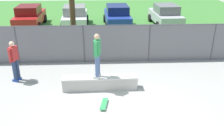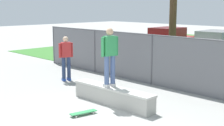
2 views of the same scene
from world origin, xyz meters
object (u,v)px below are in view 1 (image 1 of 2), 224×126
object	(u,v)px
skateboarder	(97,54)
bystander	(14,60)
skateboard	(104,104)
car_silver	(165,15)
car_blue	(117,16)
car_red	(30,16)
car_white	(75,16)
concrete_ledge	(100,83)

from	to	relation	value
skateboarder	bystander	xyz separation A→B (m)	(-3.57, 0.94, -0.55)
skateboarder	skateboard	bearing A→B (deg)	-79.69
skateboarder	car_silver	size ratio (longest dim) A/B	0.43
skateboard	bystander	size ratio (longest dim) A/B	0.45
car_blue	car_red	bearing A→B (deg)	178.91
bystander	car_blue	bearing A→B (deg)	61.62
car_red	car_white	bearing A→B (deg)	-3.73
skateboard	car_blue	world-z (taller)	car_blue
car_white	bystander	bearing A→B (deg)	-100.67
car_red	car_white	size ratio (longest dim) A/B	1.00
car_silver	bystander	world-z (taller)	bystander
car_red	car_blue	distance (m)	6.82
skateboard	car_white	distance (m)	11.56
skateboarder	car_blue	world-z (taller)	skateboarder
concrete_ledge	car_blue	xyz separation A→B (m)	(1.36, 10.18, 0.56)
skateboard	car_blue	bearing A→B (deg)	83.93
concrete_ledge	bystander	size ratio (longest dim) A/B	1.70
skateboarder	car_white	xyz separation A→B (m)	(-1.84, 10.11, -0.72)
car_red	car_blue	world-z (taller)	same
car_red	car_silver	world-z (taller)	same
skateboard	car_silver	world-z (taller)	car_silver
skateboarder	bystander	distance (m)	3.73
skateboard	car_silver	bearing A→B (deg)	66.27
car_silver	concrete_ledge	bearing A→B (deg)	-116.94
concrete_ledge	skateboard	bearing A→B (deg)	-83.72
car_white	skateboarder	bearing A→B (deg)	-79.70
skateboard	car_red	distance (m)	12.89
car_white	car_blue	xyz separation A→B (m)	(3.28, 0.10, 0.00)
skateboard	car_red	size ratio (longest dim) A/B	0.19
skateboarder	bystander	world-z (taller)	skateboarder
concrete_ledge	skateboarder	bearing A→B (deg)	-157.62
concrete_ledge	car_white	size ratio (longest dim) A/B	0.73
car_red	bystander	bearing A→B (deg)	-79.10
skateboarder	bystander	size ratio (longest dim) A/B	1.00
car_white	car_silver	distance (m)	7.12
car_silver	car_white	bearing A→B (deg)	-178.80
car_blue	concrete_ledge	bearing A→B (deg)	-97.60
car_white	car_blue	size ratio (longest dim) A/B	1.00
car_silver	skateboard	bearing A→B (deg)	-113.73
skateboard	car_blue	distance (m)	11.54
car_red	car_blue	xyz separation A→B (m)	(6.82, -0.13, 0.00)
concrete_ledge	car_red	size ratio (longest dim) A/B	0.73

